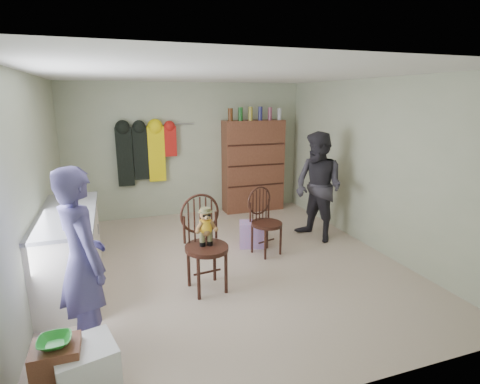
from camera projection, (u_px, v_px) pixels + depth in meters
name	position (u px, v px, depth m)	size (l,w,h in m)	color
ground_plane	(228.00, 263.00, 5.16)	(5.00, 5.00, 0.00)	beige
room_walls	(216.00, 145.00, 5.26)	(5.00, 5.00, 5.00)	#B4BB9D
counter	(70.00, 250.00, 4.43)	(0.64, 1.86, 0.94)	silver
stool	(59.00, 373.00, 2.77)	(0.34, 0.29, 0.48)	brown
bowl	(54.00, 342.00, 2.70)	(0.24, 0.24, 0.06)	green
plastic_tub	(86.00, 370.00, 2.85)	(0.43, 0.41, 0.41)	white
chair_front	(205.00, 236.00, 4.35)	(0.56, 0.56, 1.13)	#321811
chair_far	(264.00, 218.00, 5.41)	(0.55, 0.55, 0.98)	#321811
striped_bag	(252.00, 234.00, 5.73)	(0.36, 0.28, 0.38)	pink
person_left	(82.00, 263.00, 3.21)	(0.62, 0.40, 1.69)	#504986
person_right	(318.00, 187.00, 5.86)	(0.84, 0.65, 1.72)	#2D2B33
dresser	(253.00, 166.00, 7.44)	(1.20, 0.39, 2.06)	brown
coat_rack	(145.00, 153.00, 6.78)	(1.42, 0.12, 1.09)	#99999E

